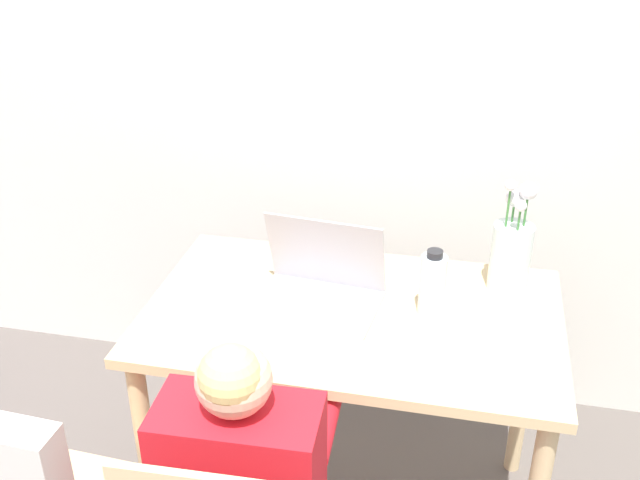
# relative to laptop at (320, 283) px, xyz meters

# --- Properties ---
(wall_back) EXTENTS (6.40, 0.05, 2.50)m
(wall_back) POSITION_rel_laptop_xyz_m (-0.15, 0.66, 0.46)
(wall_back) COLOR silver
(wall_back) RESTS_ON ground_plane
(dining_table) EXTENTS (1.12, 0.68, 0.74)m
(dining_table) POSITION_rel_laptop_xyz_m (0.10, -0.04, -0.16)
(dining_table) COLOR #D6B784
(dining_table) RESTS_ON ground_plane
(laptop) EXTENTS (0.35, 0.27, 0.24)m
(laptop) POSITION_rel_laptop_xyz_m (0.00, 0.00, 0.00)
(laptop) COLOR #B2B2B7
(laptop) RESTS_ON dining_table
(flower_vase) EXTENTS (0.11, 0.11, 0.33)m
(flower_vase) POSITION_rel_laptop_xyz_m (0.51, 0.17, 0.07)
(flower_vase) COLOR silver
(flower_vase) RESTS_ON dining_table
(water_bottle) EXTENTS (0.07, 0.07, 0.19)m
(water_bottle) POSITION_rel_laptop_xyz_m (0.30, -0.00, 0.03)
(water_bottle) COLOR silver
(water_bottle) RESTS_ON dining_table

